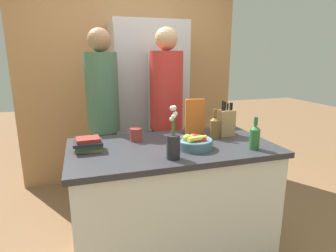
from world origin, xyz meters
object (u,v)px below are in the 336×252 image
at_px(fruit_bowl, 195,142).
at_px(bottle_vinegar, 215,127).
at_px(person_in_blue, 166,111).
at_px(refrigerator, 148,108).
at_px(knife_block, 226,122).
at_px(coffee_mug, 136,134).
at_px(person_at_sink, 103,114).
at_px(book_stack, 88,144).
at_px(bottle_oil, 255,137).
at_px(flower_vase, 173,143).
at_px(cereal_box, 194,116).

relative_size(fruit_bowl, bottle_vinegar, 1.06).
bearing_deg(person_in_blue, refrigerator, 88.10).
height_order(knife_block, bottle_vinegar, knife_block).
height_order(coffee_mug, person_at_sink, person_at_sink).
relative_size(book_stack, bottle_oil, 0.85).
height_order(fruit_bowl, knife_block, knife_block).
xyz_separation_m(book_stack, bottle_vinegar, (0.97, 0.02, 0.05)).
bearing_deg(book_stack, person_in_blue, 39.62).
height_order(bottle_vinegar, person_at_sink, person_at_sink).
bearing_deg(flower_vase, cereal_box, 55.60).
height_order(fruit_bowl, person_in_blue, person_in_blue).
distance_m(bottle_oil, person_at_sink, 1.38).
xyz_separation_m(cereal_box, book_stack, (-0.87, -0.21, -0.10)).
bearing_deg(bottle_vinegar, person_at_sink, 139.63).
distance_m(refrigerator, cereal_box, 1.06).
distance_m(coffee_mug, person_in_blue, 0.62).
bearing_deg(refrigerator, cereal_box, -81.81).
xyz_separation_m(flower_vase, coffee_mug, (-0.15, 0.45, -0.05)).
relative_size(cereal_box, bottle_vinegar, 1.24).
bearing_deg(bottle_vinegar, bottle_oil, -65.56).
distance_m(person_at_sink, person_in_blue, 0.59).
bearing_deg(person_at_sink, refrigerator, 52.88).
xyz_separation_m(refrigerator, person_in_blue, (0.03, -0.64, 0.07)).
relative_size(refrigerator, book_stack, 9.75).
height_order(flower_vase, bottle_vinegar, flower_vase).
height_order(cereal_box, coffee_mug, cereal_box).
distance_m(book_stack, bottle_vinegar, 0.97).
distance_m(flower_vase, cereal_box, 0.64).
bearing_deg(coffee_mug, person_at_sink, 109.08).
height_order(flower_vase, person_at_sink, person_at_sink).
xyz_separation_m(fruit_bowl, person_at_sink, (-0.56, 0.87, 0.07)).
distance_m(coffee_mug, book_stack, 0.38).
xyz_separation_m(coffee_mug, book_stack, (-0.36, -0.14, -0.00)).
bearing_deg(book_stack, flower_vase, -31.50).
height_order(refrigerator, person_in_blue, refrigerator).
xyz_separation_m(flower_vase, person_in_blue, (0.24, 0.93, 0.02)).
xyz_separation_m(book_stack, person_in_blue, (0.75, 0.62, 0.07)).
relative_size(book_stack, bottle_vinegar, 0.83).
relative_size(fruit_bowl, knife_block, 0.86).
distance_m(cereal_box, coffee_mug, 0.53).
bearing_deg(flower_vase, fruit_bowl, 35.93).
bearing_deg(cereal_box, knife_block, -30.42).
xyz_separation_m(knife_block, person_at_sink, (-0.93, 0.62, 0.01)).
distance_m(knife_block, book_stack, 1.10).
bearing_deg(book_stack, fruit_bowl, -12.52).
height_order(refrigerator, bottle_vinegar, refrigerator).
distance_m(cereal_box, bottle_oil, 0.57).
distance_m(book_stack, person_at_sink, 0.73).
height_order(bottle_oil, bottle_vinegar, bottle_vinegar).
distance_m(fruit_bowl, person_at_sink, 1.03).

